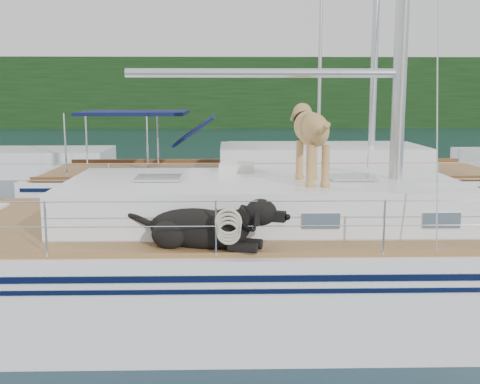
{
  "coord_description": "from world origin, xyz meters",
  "views": [
    {
      "loc": [
        0.31,
        -8.0,
        2.94
      ],
      "look_at": [
        0.5,
        0.2,
        1.6
      ],
      "focal_mm": 45.0,
      "sensor_mm": 36.0,
      "label": 1
    }
  ],
  "objects": [
    {
      "name": "bg_boat_center",
      "position": [
        4.0,
        16.0,
        0.45
      ],
      "size": [
        7.2,
        3.0,
        11.65
      ],
      "color": "white",
      "rests_on": "ground"
    },
    {
      "name": "neighbor_sailboat",
      "position": [
        1.49,
        6.26,
        0.63
      ],
      "size": [
        11.0,
        3.5,
        13.3
      ],
      "color": "white",
      "rests_on": "ground"
    },
    {
      "name": "tree_line",
      "position": [
        0.0,
        45.0,
        3.0
      ],
      "size": [
        90.0,
        3.0,
        6.0
      ],
      "primitive_type": "cube",
      "color": "black",
      "rests_on": "ground"
    },
    {
      "name": "main_sailboat",
      "position": [
        0.1,
        -0.01,
        0.68
      ],
      "size": [
        12.0,
        3.84,
        14.01
      ],
      "color": "white",
      "rests_on": "ground"
    },
    {
      "name": "shore_bank",
      "position": [
        0.0,
        46.2,
        0.6
      ],
      "size": [
        92.0,
        1.0,
        1.2
      ],
      "primitive_type": "cube",
      "color": "#595147",
      "rests_on": "ground"
    },
    {
      "name": "ground",
      "position": [
        0.0,
        0.0,
        0.0
      ],
      "size": [
        120.0,
        120.0,
        0.0
      ],
      "primitive_type": "plane",
      "color": "black",
      "rests_on": "ground"
    }
  ]
}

